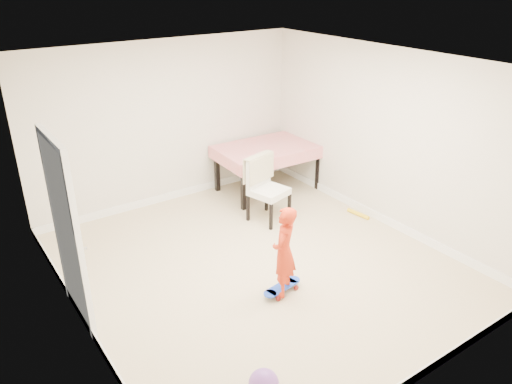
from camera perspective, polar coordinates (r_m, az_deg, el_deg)
ground at (r=6.60m, az=0.28°, el=-8.33°), size 5.00×5.00×0.00m
ceiling at (r=5.64m, az=0.34°, el=14.29°), size 4.50×5.00×0.04m
wall_back at (r=8.04m, az=-10.01°, el=7.67°), size 4.50×0.04×2.60m
wall_front at (r=4.43m, az=19.28°, el=-8.03°), size 4.50×0.04×2.60m
wall_left at (r=5.17m, az=-20.40°, el=-3.36°), size 0.04×5.00×2.60m
wall_right at (r=7.43m, az=14.60°, el=5.84°), size 0.04×5.00×2.60m
door at (r=5.55m, az=-20.77°, el=-4.64°), size 0.11×0.94×2.11m
baseboard_back at (r=8.48m, az=-9.43°, el=-0.35°), size 4.50×0.02×0.12m
baseboard_front at (r=5.18m, az=17.37°, el=-19.77°), size 4.50×0.02×0.12m
baseboard_left at (r=5.82m, az=-18.68°, el=-14.25°), size 0.02×5.00×0.12m
baseboard_right at (r=7.91m, az=13.70°, el=-2.68°), size 0.02×5.00×0.12m
dining_table at (r=8.58m, az=1.38°, el=2.77°), size 1.75×1.14×0.81m
dining_chair at (r=7.49m, az=1.49°, el=0.28°), size 0.70×0.75×1.01m
skateboard at (r=6.09m, az=3.00°, el=-11.02°), size 0.59×0.29×0.08m
child at (r=5.77m, az=3.21°, el=-7.15°), size 0.49×0.46×1.12m
balloon at (r=4.82m, az=0.89°, el=-21.09°), size 0.28×0.28×0.28m
foam_toy at (r=7.97m, az=11.60°, el=-2.47°), size 0.11×0.40×0.06m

